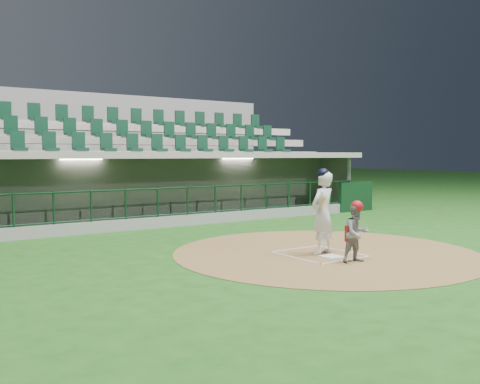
# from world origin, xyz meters

# --- Properties ---
(ground) EXTENTS (120.00, 120.00, 0.00)m
(ground) POSITION_xyz_m (0.00, 0.00, 0.00)
(ground) COLOR #194B15
(ground) RESTS_ON ground
(dirt_circle) EXTENTS (7.20, 7.20, 0.01)m
(dirt_circle) POSITION_xyz_m (0.30, -0.20, 0.01)
(dirt_circle) COLOR brown
(dirt_circle) RESTS_ON ground
(home_plate) EXTENTS (0.43, 0.43, 0.02)m
(home_plate) POSITION_xyz_m (0.00, -0.70, 0.02)
(home_plate) COLOR silver
(home_plate) RESTS_ON dirt_circle
(batter_box_chalk) EXTENTS (1.55, 1.80, 0.01)m
(batter_box_chalk) POSITION_xyz_m (0.00, -0.30, 0.02)
(batter_box_chalk) COLOR silver
(batter_box_chalk) RESTS_ON ground
(dugout_structure) EXTENTS (16.40, 3.70, 3.00)m
(dugout_structure) POSITION_xyz_m (0.05, 7.83, 0.95)
(dugout_structure) COLOR slate
(dugout_structure) RESTS_ON ground
(seating_deck) EXTENTS (17.00, 6.72, 5.15)m
(seating_deck) POSITION_xyz_m (0.00, 10.91, 1.42)
(seating_deck) COLOR slate
(seating_deck) RESTS_ON ground
(batter) EXTENTS (0.93, 0.95, 1.99)m
(batter) POSITION_xyz_m (0.09, -0.31, 1.00)
(batter) COLOR white
(batter) RESTS_ON dirt_circle
(catcher) EXTENTS (0.68, 0.57, 1.33)m
(catcher) POSITION_xyz_m (0.03, -1.41, 0.66)
(catcher) COLOR gray
(catcher) RESTS_ON dirt_circle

